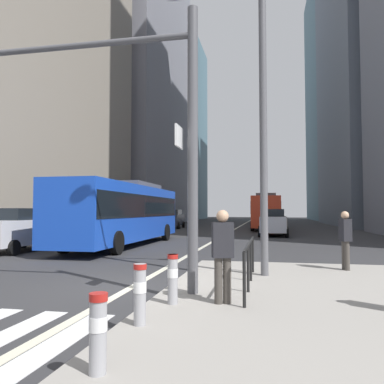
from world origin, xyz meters
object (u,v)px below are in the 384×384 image
(car_oncoming_mid, at_px, (173,219))
(city_bus_red_distant, at_px, (262,211))
(city_bus_blue_oncoming, at_px, (124,211))
(car_receding_far, at_px, (274,222))
(sedan_white_oncoming, at_px, (19,229))
(bollard_left, at_px, (140,291))
(pedestrian_walking, at_px, (345,237))
(traffic_signal_gantry, at_px, (95,107))
(bollard_right, at_px, (173,276))
(city_bus_red_receding, at_px, (266,211))
(car_receding_near, at_px, (273,222))
(bollard_front, at_px, (98,329))
(street_lamp_post, at_px, (263,82))
(pedestrian_waiting, at_px, (223,251))

(car_oncoming_mid, bearing_deg, city_bus_red_distant, 61.92)
(city_bus_blue_oncoming, height_order, car_receding_far, city_bus_blue_oncoming)
(sedan_white_oncoming, xyz_separation_m, bollard_left, (9.20, -9.92, -0.34))
(city_bus_blue_oncoming, relative_size, pedestrian_walking, 7.20)
(city_bus_blue_oncoming, distance_m, car_receding_far, 12.09)
(pedestrian_walking, bearing_deg, city_bus_red_distant, 93.83)
(traffic_signal_gantry, distance_m, bollard_right, 4.14)
(city_bus_red_receding, bearing_deg, bollard_left, -93.03)
(city_bus_blue_oncoming, height_order, bollard_left, city_bus_blue_oncoming)
(car_receding_near, relative_size, car_receding_far, 1.01)
(bollard_right, bearing_deg, pedestrian_walking, 50.99)
(sedan_white_oncoming, relative_size, pedestrian_walking, 2.62)
(city_bus_red_distant, bearing_deg, car_oncoming_mid, -118.08)
(city_bus_red_receding, bearing_deg, bollard_right, -92.86)
(sedan_white_oncoming, xyz_separation_m, city_bus_red_receding, (10.92, 22.51, 0.85))
(bollard_front, height_order, bollard_left, bollard_left)
(car_receding_near, height_order, street_lamp_post, street_lamp_post)
(city_bus_blue_oncoming, relative_size, bollard_right, 13.44)
(car_receding_near, height_order, bollard_front, car_receding_near)
(city_bus_blue_oncoming, bearing_deg, traffic_signal_gantry, -71.75)
(city_bus_blue_oncoming, relative_size, traffic_signal_gantry, 1.84)
(pedestrian_waiting, bearing_deg, sedan_white_oncoming, 140.73)
(car_receding_near, relative_size, traffic_signal_gantry, 0.66)
(city_bus_blue_oncoming, distance_m, city_bus_red_receding, 20.41)
(sedan_white_oncoming, bearing_deg, pedestrian_walking, -16.09)
(city_bus_red_receding, relative_size, bollard_right, 13.05)
(city_bus_blue_oncoming, xyz_separation_m, bollard_left, (5.51, -13.34, -1.19))
(city_bus_red_distant, bearing_deg, bollard_left, -91.26)
(street_lamp_post, height_order, bollard_right, street_lamp_post)
(sedan_white_oncoming, xyz_separation_m, pedestrian_walking, (13.23, -3.82, 0.08))
(car_receding_far, height_order, bollard_right, car_receding_far)
(sedan_white_oncoming, bearing_deg, bollard_front, -51.18)
(bollard_front, xyz_separation_m, pedestrian_waiting, (0.92, 3.21, 0.48))
(traffic_signal_gantry, relative_size, bollard_front, 7.91)
(car_receding_near, distance_m, pedestrian_waiting, 21.52)
(car_receding_near, bearing_deg, traffic_signal_gantry, -101.03)
(car_receding_near, height_order, bollard_right, car_receding_near)
(bollard_front, bearing_deg, bollard_right, 89.32)
(city_bus_red_receding, bearing_deg, traffic_signal_gantry, -96.75)
(city_bus_red_distant, xyz_separation_m, car_receding_far, (1.17, -27.34, -0.85))
(city_bus_red_receding, xyz_separation_m, car_oncoming_mid, (-9.63, 0.57, -0.85))
(sedan_white_oncoming, xyz_separation_m, car_oncoming_mid, (1.29, 23.08, -0.00))
(pedestrian_waiting, bearing_deg, bollard_right, -166.62)
(car_oncoming_mid, bearing_deg, bollard_front, -76.94)
(city_bus_blue_oncoming, height_order, bollard_front, city_bus_blue_oncoming)
(street_lamp_post, height_order, pedestrian_waiting, street_lamp_post)
(car_oncoming_mid, bearing_deg, sedan_white_oncoming, -93.19)
(city_bus_blue_oncoming, relative_size, city_bus_red_receding, 1.03)
(bollard_left, relative_size, pedestrian_walking, 0.54)
(car_oncoming_mid, relative_size, street_lamp_post, 0.52)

